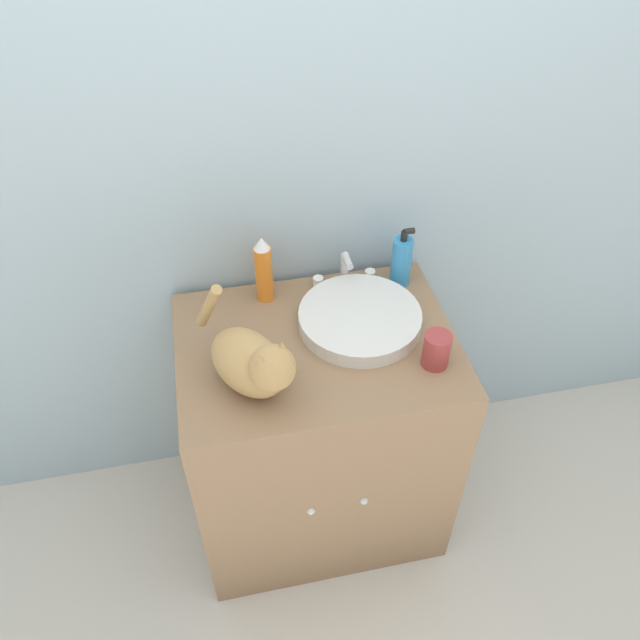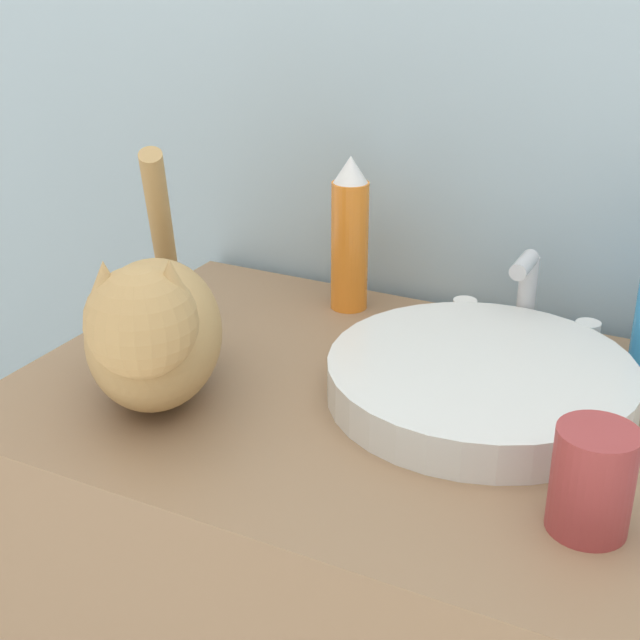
% 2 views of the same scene
% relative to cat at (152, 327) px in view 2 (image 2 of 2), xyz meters
% --- Properties ---
extents(sink_basin, '(0.35, 0.35, 0.05)m').
position_rel_cat_xyz_m(sink_basin, '(0.32, 0.17, -0.07)').
color(sink_basin, silver).
rests_on(sink_basin, vanity_cabinet).
extents(faucet, '(0.19, 0.08, 0.12)m').
position_rel_cat_xyz_m(faucet, '(0.32, 0.35, -0.05)').
color(faucet, silver).
rests_on(faucet, vanity_cabinet).
extents(cat, '(0.25, 0.35, 0.26)m').
position_rel_cat_xyz_m(cat, '(0.00, 0.00, 0.00)').
color(cat, tan).
rests_on(cat, vanity_cabinet).
extents(spray_bottle, '(0.05, 0.05, 0.22)m').
position_rel_cat_xyz_m(spray_bottle, '(0.08, 0.34, 0.01)').
color(spray_bottle, orange).
rests_on(spray_bottle, vanity_cabinet).
extents(cup, '(0.07, 0.07, 0.10)m').
position_rel_cat_xyz_m(cup, '(0.48, -0.01, -0.04)').
color(cup, '#9E3838').
rests_on(cup, vanity_cabinet).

